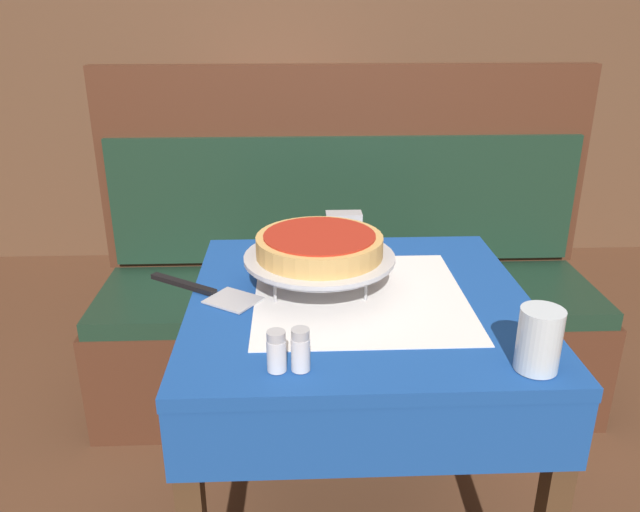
% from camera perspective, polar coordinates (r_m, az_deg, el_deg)
% --- Properties ---
extents(dining_table_front, '(0.78, 0.78, 0.77)m').
position_cam_1_polar(dining_table_front, '(1.50, 3.57, -7.52)').
color(dining_table_front, '#194799').
rests_on(dining_table_front, ground_plane).
extents(dining_table_rear, '(0.75, 0.75, 0.78)m').
position_cam_1_polar(dining_table_rear, '(3.17, -3.29, 8.77)').
color(dining_table_rear, red).
rests_on(dining_table_rear, ground_plane).
extents(booth_bench, '(1.79, 0.53, 1.21)m').
position_cam_1_polar(booth_bench, '(2.32, 2.45, -5.12)').
color(booth_bench, '#4C2819').
rests_on(booth_bench, ground_plane).
extents(back_wall_panel, '(6.00, 0.04, 2.40)m').
position_cam_1_polar(back_wall_panel, '(3.55, -0.02, 18.81)').
color(back_wall_panel, brown).
rests_on(back_wall_panel, ground_plane).
extents(pizza_pan_stand, '(0.35, 0.35, 0.09)m').
position_cam_1_polar(pizza_pan_stand, '(1.44, -0.05, -0.29)').
color(pizza_pan_stand, '#ADADB2').
rests_on(pizza_pan_stand, dining_table_front).
extents(deep_dish_pizza, '(0.29, 0.29, 0.05)m').
position_cam_1_polar(deep_dish_pizza, '(1.43, -0.05, 1.03)').
color(deep_dish_pizza, tan).
rests_on(deep_dish_pizza, pizza_pan_stand).
extents(pizza_server, '(0.28, 0.22, 0.01)m').
position_cam_1_polar(pizza_server, '(1.48, -10.39, -3.19)').
color(pizza_server, '#BCBCC1').
rests_on(pizza_server, dining_table_front).
extents(water_glass_near, '(0.08, 0.08, 0.12)m').
position_cam_1_polar(water_glass_near, '(1.21, 19.40, -7.22)').
color(water_glass_near, silver).
rests_on(water_glass_near, dining_table_front).
extents(salt_shaker, '(0.04, 0.04, 0.08)m').
position_cam_1_polar(salt_shaker, '(1.15, -4.00, -8.69)').
color(salt_shaker, silver).
rests_on(salt_shaker, dining_table_front).
extents(pepper_shaker, '(0.04, 0.04, 0.08)m').
position_cam_1_polar(pepper_shaker, '(1.15, -1.79, -8.58)').
color(pepper_shaker, silver).
rests_on(pepper_shaker, dining_table_front).
extents(napkin_holder, '(0.10, 0.05, 0.09)m').
position_cam_1_polar(napkin_holder, '(1.75, 2.18, 2.58)').
color(napkin_holder, '#B2B2B7').
rests_on(napkin_holder, dining_table_front).
extents(condiment_caddy, '(0.11, 0.11, 0.15)m').
position_cam_1_polar(condiment_caddy, '(3.19, -3.06, 11.48)').
color(condiment_caddy, black).
rests_on(condiment_caddy, dining_table_rear).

